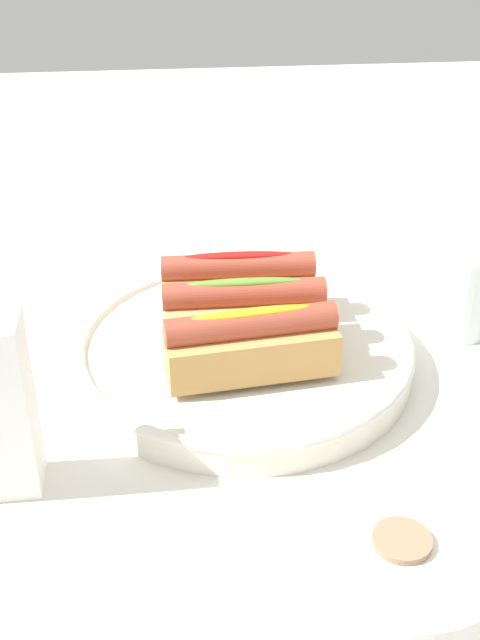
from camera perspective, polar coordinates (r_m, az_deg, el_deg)
name	(u,v)px	position (r m, az deg, el deg)	size (l,w,h in m)	color
ground_plane	(245,373)	(0.77, 0.38, -3.79)	(2.40, 2.40, 0.00)	silver
serving_bowl	(240,351)	(0.77, 0.00, -2.24)	(0.32, 0.32, 0.03)	silver
hotdog_front	(234,285)	(0.79, -0.46, 2.51)	(0.15, 0.05, 0.06)	tan
hotdog_back	(240,313)	(0.75, 0.00, 0.52)	(0.15, 0.05, 0.06)	tan
hotdog_side	(247,344)	(0.70, 0.52, -1.74)	(0.15, 0.07, 0.06)	tan
water_glass	(460,293)	(0.85, 15.35, 1.87)	(0.07, 0.07, 0.09)	white
paper_towel_roll	(389,627)	(0.48, 10.56, -20.65)	(0.11, 0.11, 0.13)	white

